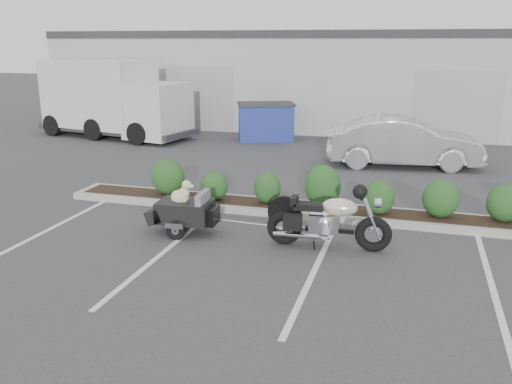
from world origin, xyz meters
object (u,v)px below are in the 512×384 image
(pet_trailer, at_px, (184,210))
(delivery_truck, at_px, (114,101))
(motorcycle, at_px, (328,221))
(sedan, at_px, (403,142))
(dumpster, at_px, (266,121))

(pet_trailer, xyz_separation_m, delivery_truck, (-7.02, 9.37, 0.94))
(motorcycle, xyz_separation_m, pet_trailer, (-2.78, 0.02, -0.06))
(sedan, distance_m, dumpster, 5.99)
(pet_trailer, xyz_separation_m, dumpster, (-1.23, 10.35, 0.25))
(pet_trailer, height_order, dumpster, dumpster)
(motorcycle, bearing_deg, dumpster, 107.97)
(pet_trailer, bearing_deg, sedan, 58.60)
(sedan, xyz_separation_m, dumpster, (-5.08, 3.17, -0.04))
(motorcycle, distance_m, pet_trailer, 2.79)
(sedan, bearing_deg, pet_trailer, 143.73)
(sedan, bearing_deg, motorcycle, 163.53)
(motorcycle, distance_m, sedan, 7.28)
(pet_trailer, distance_m, delivery_truck, 11.74)
(pet_trailer, bearing_deg, delivery_truck, 123.64)
(motorcycle, bearing_deg, pet_trailer, 176.37)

